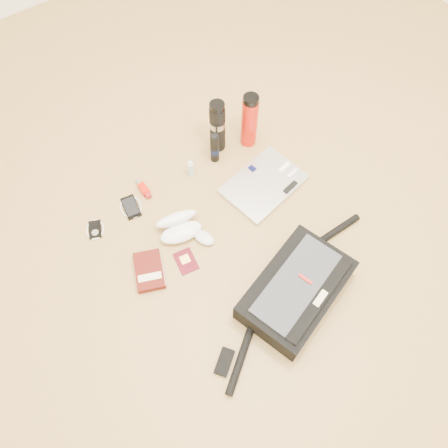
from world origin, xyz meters
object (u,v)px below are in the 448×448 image
object	(u,v)px
book	(150,271)
thermos_red	(249,121)
messenger_bag	(296,290)
laptop	(264,184)
thermos_black	(217,126)

from	to	relation	value
book	thermos_red	bearing A→B (deg)	46.01
messenger_bag	thermos_red	size ratio (longest dim) A/B	3.08
book	thermos_red	world-z (taller)	thermos_red
messenger_bag	laptop	bearing A→B (deg)	48.25
messenger_bag	book	xyz separation A→B (m)	(-0.42, 0.42, -0.04)
laptop	thermos_red	xyz separation A→B (m)	(0.10, 0.25, 0.13)
book	messenger_bag	bearing A→B (deg)	-22.30
thermos_red	messenger_bag	bearing A→B (deg)	-113.85
thermos_black	thermos_red	bearing A→B (deg)	-23.86
messenger_bag	thermos_black	bearing A→B (deg)	60.00
book	thermos_black	xyz separation A→B (m)	(0.60, 0.37, 0.13)
thermos_black	thermos_red	size ratio (longest dim) A/B	0.97
book	thermos_red	size ratio (longest dim) A/B	0.69
thermos_red	laptop	bearing A→B (deg)	-111.43
thermos_black	thermos_red	distance (m)	0.15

